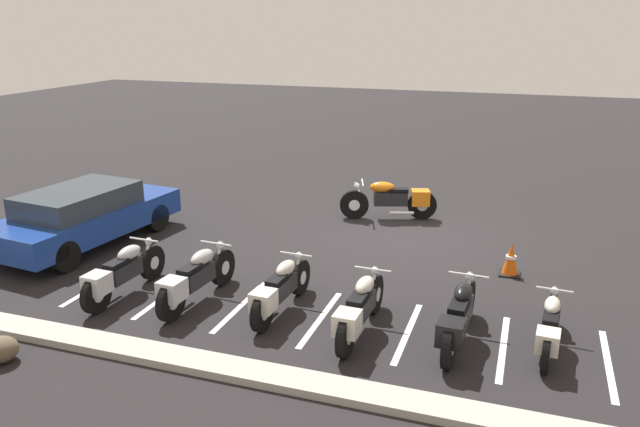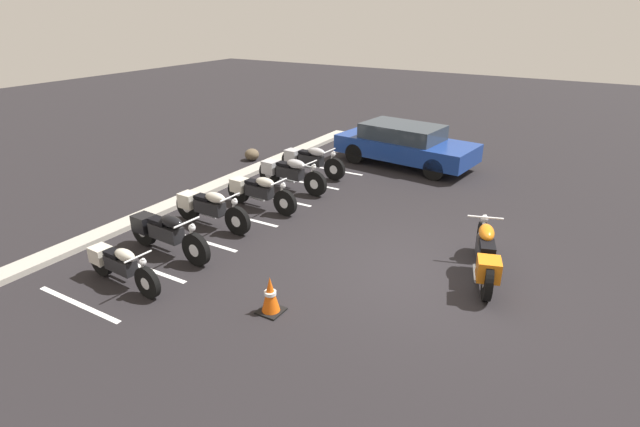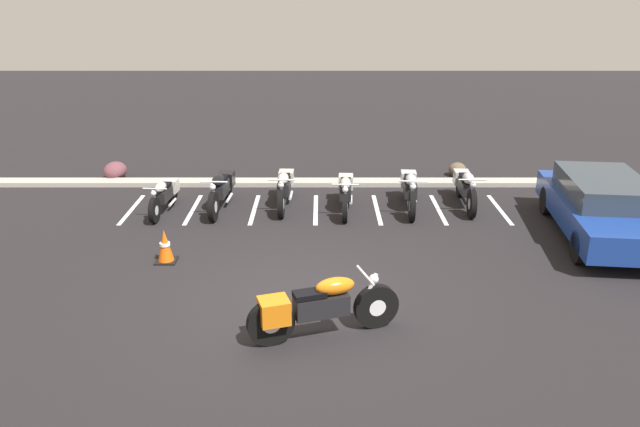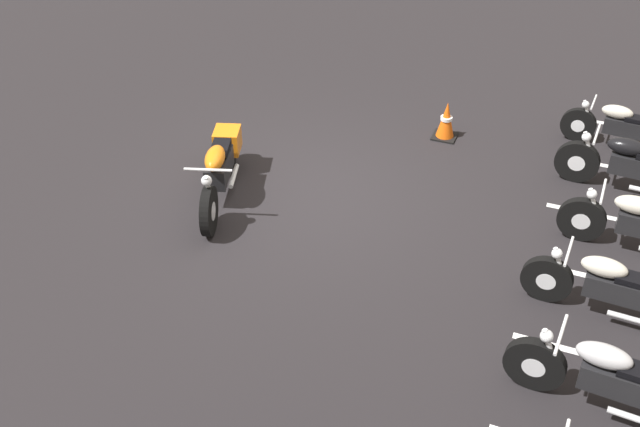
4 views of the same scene
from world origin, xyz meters
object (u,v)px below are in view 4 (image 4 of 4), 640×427
at_px(motorcycle_orange_featured, 220,166).
at_px(parked_bike_3, 621,291).
at_px(traffic_cone, 446,121).
at_px(parked_bike_0, 629,128).
at_px(parked_bike_4, 625,384).

height_order(motorcycle_orange_featured, parked_bike_3, motorcycle_orange_featured).
bearing_deg(traffic_cone, parked_bike_0, 103.22).
relative_size(motorcycle_orange_featured, parked_bike_0, 1.19).
height_order(motorcycle_orange_featured, traffic_cone, motorcycle_orange_featured).
relative_size(motorcycle_orange_featured, parked_bike_3, 1.08).
bearing_deg(motorcycle_orange_featured, traffic_cone, 119.25).
height_order(parked_bike_0, traffic_cone, parked_bike_0).
distance_m(motorcycle_orange_featured, parked_bike_4, 6.27).
distance_m(parked_bike_0, parked_bike_4, 5.80).
height_order(parked_bike_3, parked_bike_4, parked_bike_4).
relative_size(parked_bike_3, traffic_cone, 3.27).
bearing_deg(parked_bike_3, parked_bike_4, 97.48).
xyz_separation_m(motorcycle_orange_featured, parked_bike_4, (2.19, 5.87, -0.02)).
bearing_deg(parked_bike_3, parked_bike_0, -85.26).
distance_m(parked_bike_3, parked_bike_4, 1.54).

